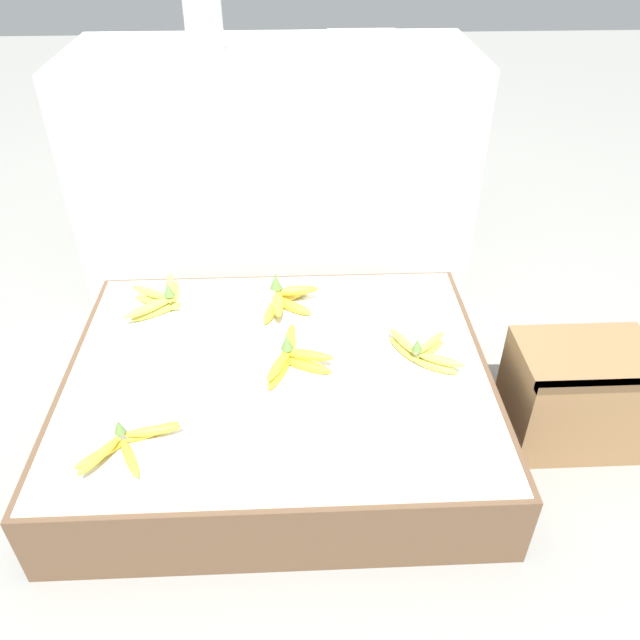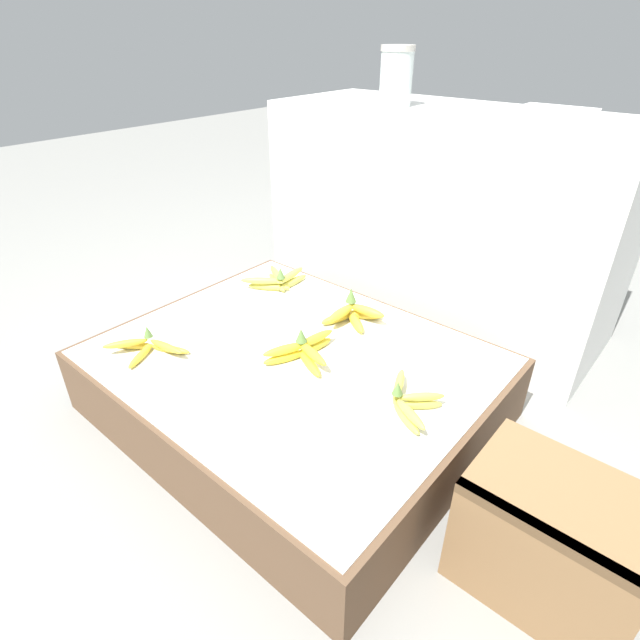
# 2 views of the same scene
# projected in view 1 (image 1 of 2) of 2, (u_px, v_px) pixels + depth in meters

# --- Properties ---
(ground_plane) EXTENTS (10.00, 10.00, 0.00)m
(ground_plane) POSITION_uv_depth(u_px,v_px,m) (281.00, 425.00, 1.79)
(ground_plane) COLOR gray
(display_platform) EXTENTS (1.13, 0.92, 0.22)m
(display_platform) POSITION_uv_depth(u_px,v_px,m) (280.00, 397.00, 1.72)
(display_platform) COLOR brown
(display_platform) RESTS_ON ground_plane
(back_vendor_table) EXTENTS (1.33, 0.55, 0.82)m
(back_vendor_table) POSITION_uv_depth(u_px,v_px,m) (276.00, 170.00, 2.24)
(back_vendor_table) COLOR white
(back_vendor_table) RESTS_ON ground_plane
(wooden_crate) EXTENTS (0.35, 0.25, 0.29)m
(wooden_crate) POSITION_uv_depth(u_px,v_px,m) (577.00, 395.00, 1.67)
(wooden_crate) COLOR olive
(wooden_crate) RESTS_ON ground_plane
(banana_bunch_front_left) EXTENTS (0.24, 0.19, 0.08)m
(banana_bunch_front_left) POSITION_uv_depth(u_px,v_px,m) (127.00, 444.00, 1.41)
(banana_bunch_front_left) COLOR gold
(banana_bunch_front_left) RESTS_ON display_platform
(banana_bunch_middle_midleft) EXTENTS (0.18, 0.24, 0.10)m
(banana_bunch_middle_midleft) POSITION_uv_depth(u_px,v_px,m) (292.00, 357.00, 1.64)
(banana_bunch_middle_midleft) COLOR yellow
(banana_bunch_middle_midleft) RESTS_ON display_platform
(banana_bunch_middle_midright) EXTENTS (0.19, 0.18, 0.09)m
(banana_bunch_middle_midright) POSITION_uv_depth(u_px,v_px,m) (423.00, 351.00, 1.67)
(banana_bunch_middle_midright) COLOR gold
(banana_bunch_middle_midright) RESTS_ON display_platform
(banana_bunch_back_left) EXTENTS (0.17, 0.24, 0.10)m
(banana_bunch_back_left) POSITION_uv_depth(u_px,v_px,m) (161.00, 299.00, 1.86)
(banana_bunch_back_left) COLOR gold
(banana_bunch_back_left) RESTS_ON display_platform
(banana_bunch_back_midleft) EXTENTS (0.18, 0.20, 0.11)m
(banana_bunch_back_midleft) POSITION_uv_depth(u_px,v_px,m) (285.00, 299.00, 1.85)
(banana_bunch_back_midleft) COLOR gold
(banana_bunch_back_midleft) RESTS_ON display_platform
(glass_jar) EXTENTS (0.12, 0.12, 0.20)m
(glass_jar) POSITION_uv_depth(u_px,v_px,m) (204.00, 22.00, 1.85)
(glass_jar) COLOR silver
(glass_jar) RESTS_ON back_vendor_table
(foam_tray_white) EXTENTS (0.24, 0.14, 0.02)m
(foam_tray_white) POSITION_uv_depth(u_px,v_px,m) (363.00, 36.00, 2.10)
(foam_tray_white) COLOR white
(foam_tray_white) RESTS_ON back_vendor_table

